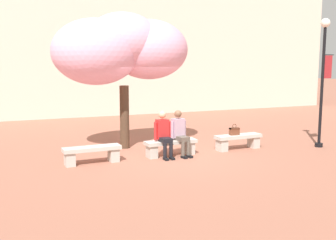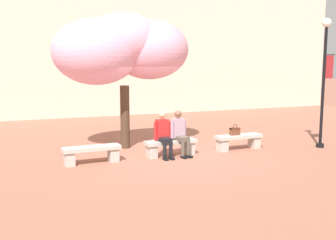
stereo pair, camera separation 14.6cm
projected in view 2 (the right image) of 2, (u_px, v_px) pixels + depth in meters
name	position (u px, v px, depth m)	size (l,w,h in m)	color
ground_plane	(171.00, 156.00, 11.14)	(100.00, 100.00, 0.00)	#9E604C
building_facade	(90.00, 30.00, 20.75)	(28.00, 4.00, 8.71)	beige
stone_bench_west_end	(92.00, 152.00, 10.27)	(1.51, 0.47, 0.45)	#BCB7AD
stone_bench_near_west	(171.00, 146.00, 11.10)	(1.51, 0.47, 0.45)	#BCB7AD
stone_bench_center	(239.00, 140.00, 11.94)	(1.51, 0.47, 0.45)	#BCB7AD
person_seated_left	(163.00, 132.00, 10.91)	(0.51, 0.69, 1.29)	black
person_seated_right	(180.00, 131.00, 11.09)	(0.51, 0.72, 1.29)	black
handbag	(235.00, 131.00, 11.86)	(0.30, 0.15, 0.34)	brown
cherry_tree_main	(122.00, 49.00, 11.78)	(4.20, 2.35, 4.11)	#473323
lamp_post_with_banner	(324.00, 71.00, 11.96)	(0.54, 0.28, 3.95)	black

